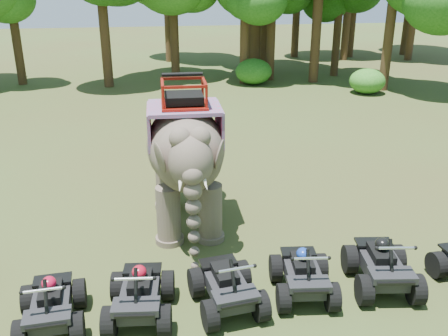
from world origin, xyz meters
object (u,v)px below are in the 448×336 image
Objects in this scene: atv_0 at (50,299)px; atv_3 at (304,269)px; atv_1 at (139,288)px; atv_4 at (383,259)px; atv_2 at (227,280)px; elephant at (186,154)px.

atv_3 reaches higher than atv_0.
atv_4 is at bearing 8.51° from atv_1.
atv_4 reaches higher than atv_2.
atv_4 is (3.51, 0.21, 0.03)m from atv_2.
atv_4 is (4.01, -3.69, -1.35)m from elephant.
atv_2 is 1.71m from atv_3.
atv_0 is at bearing -172.29° from atv_1.
atv_1 is 5.30m from atv_4.
atv_2 is at bearing -167.58° from atv_3.
elephant is at bearing 77.72° from atv_1.
atv_1 is at bearing -2.50° from atv_0.
atv_3 is (3.49, 0.23, -0.02)m from atv_1.
atv_0 is at bearing -170.18° from atv_4.
atv_2 is 1.03× the size of atv_3.
atv_3 is 1.81m from atv_4.
atv_2 reaches higher than atv_3.
atv_0 is at bearing -170.88° from atv_3.
atv_1 is (-1.29, -3.93, -1.37)m from elephant.
atv_3 is 0.93× the size of atv_4.
atv_1 is at bearing 172.99° from atv_2.
atv_4 is at bearing -4.83° from atv_2.
atv_3 is at bearing -1.80° from atv_2.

